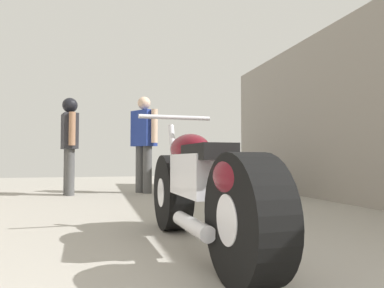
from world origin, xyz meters
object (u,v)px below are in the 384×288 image
motorcycle_maroon_cruiser (201,189)px  mechanic_in_blue (144,138)px  motorcycle_black_naked (221,172)px  mechanic_with_helmet (70,137)px

motorcycle_maroon_cruiser → mechanic_in_blue: (0.15, 4.29, 0.59)m
motorcycle_black_naked → mechanic_with_helmet: (-2.51, 0.75, 0.62)m
motorcycle_black_naked → mechanic_in_blue: bearing=146.0°
motorcycle_maroon_cruiser → motorcycle_black_naked: 3.73m
motorcycle_maroon_cruiser → mechanic_in_blue: 4.34m
mechanic_with_helmet → motorcycle_black_naked: bearing=-16.6°
motorcycle_maroon_cruiser → mechanic_with_helmet: 4.42m
motorcycle_black_naked → mechanic_with_helmet: bearing=163.4°
motorcycle_maroon_cruiser → mechanic_with_helmet: (-1.15, 4.22, 0.59)m
motorcycle_maroon_cruiser → mechanic_with_helmet: mechanic_with_helmet is taller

